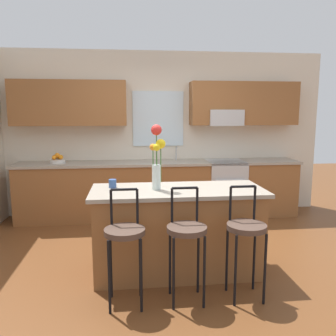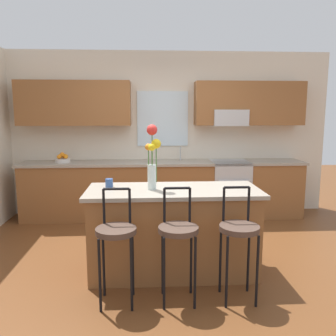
{
  "view_description": "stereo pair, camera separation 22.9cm",
  "coord_description": "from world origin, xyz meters",
  "px_view_note": "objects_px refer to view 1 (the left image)",
  "views": [
    {
      "loc": [
        -0.49,
        -3.83,
        1.72
      ],
      "look_at": [
        0.0,
        0.55,
        1.0
      ],
      "focal_mm": 37.1,
      "sensor_mm": 36.0,
      "label": 1
    },
    {
      "loc": [
        -0.26,
        -3.85,
        1.72
      ],
      "look_at": [
        0.0,
        0.55,
        1.0
      ],
      "focal_mm": 37.1,
      "sensor_mm": 36.0,
      "label": 2
    }
  ],
  "objects_px": {
    "kitchen_island": "(177,231)",
    "bar_stool_middle": "(187,234)",
    "flower_vase": "(157,155)",
    "oven_range": "(225,188)",
    "bar_stool_near": "(125,237)",
    "bar_stool_far": "(246,232)",
    "mug_ceramic": "(113,184)",
    "fruit_bowl_oranges": "(57,160)"
  },
  "relations": [
    {
      "from": "kitchen_island",
      "to": "flower_vase",
      "type": "relative_size",
      "value": 2.7
    },
    {
      "from": "flower_vase",
      "to": "fruit_bowl_oranges",
      "type": "relative_size",
      "value": 2.79
    },
    {
      "from": "bar_stool_middle",
      "to": "bar_stool_near",
      "type": "bearing_deg",
      "value": 180.0
    },
    {
      "from": "oven_range",
      "to": "kitchen_island",
      "type": "xyz_separation_m",
      "value": [
        -1.08,
        -2.0,
        0.0
      ]
    },
    {
      "from": "kitchen_island",
      "to": "bar_stool_far",
      "type": "distance_m",
      "value": 0.82
    },
    {
      "from": "oven_range",
      "to": "bar_stool_near",
      "type": "height_order",
      "value": "bar_stool_near"
    },
    {
      "from": "flower_vase",
      "to": "bar_stool_near",
      "type": "bearing_deg",
      "value": -120.09
    },
    {
      "from": "kitchen_island",
      "to": "bar_stool_middle",
      "type": "height_order",
      "value": "bar_stool_middle"
    },
    {
      "from": "mug_ceramic",
      "to": "kitchen_island",
      "type": "bearing_deg",
      "value": -10.7
    },
    {
      "from": "bar_stool_near",
      "to": "bar_stool_far",
      "type": "height_order",
      "value": "same"
    },
    {
      "from": "oven_range",
      "to": "bar_stool_far",
      "type": "height_order",
      "value": "bar_stool_far"
    },
    {
      "from": "oven_range",
      "to": "bar_stool_middle",
      "type": "height_order",
      "value": "bar_stool_middle"
    },
    {
      "from": "bar_stool_middle",
      "to": "mug_ceramic",
      "type": "distance_m",
      "value": 1.04
    },
    {
      "from": "kitchen_island",
      "to": "mug_ceramic",
      "type": "relative_size",
      "value": 20.08
    },
    {
      "from": "kitchen_island",
      "to": "bar_stool_middle",
      "type": "relative_size",
      "value": 1.73
    },
    {
      "from": "oven_range",
      "to": "fruit_bowl_oranges",
      "type": "relative_size",
      "value": 3.83
    },
    {
      "from": "oven_range",
      "to": "bar_stool_middle",
      "type": "xyz_separation_m",
      "value": [
        -1.08,
        -2.58,
        0.18
      ]
    },
    {
      "from": "kitchen_island",
      "to": "mug_ceramic",
      "type": "xyz_separation_m",
      "value": [
        -0.68,
        0.13,
        0.5
      ]
    },
    {
      "from": "oven_range",
      "to": "flower_vase",
      "type": "height_order",
      "value": "flower_vase"
    },
    {
      "from": "bar_stool_near",
      "to": "bar_stool_far",
      "type": "relative_size",
      "value": 1.0
    },
    {
      "from": "oven_range",
      "to": "bar_stool_near",
      "type": "xyz_separation_m",
      "value": [
        -1.63,
        -2.58,
        0.18
      ]
    },
    {
      "from": "oven_range",
      "to": "flower_vase",
      "type": "bearing_deg",
      "value": -122.79
    },
    {
      "from": "kitchen_island",
      "to": "bar_stool_far",
      "type": "height_order",
      "value": "bar_stool_far"
    },
    {
      "from": "oven_range",
      "to": "bar_stool_near",
      "type": "relative_size",
      "value": 0.88
    },
    {
      "from": "bar_stool_near",
      "to": "flower_vase",
      "type": "bearing_deg",
      "value": 59.91
    },
    {
      "from": "flower_vase",
      "to": "fruit_bowl_oranges",
      "type": "height_order",
      "value": "flower_vase"
    },
    {
      "from": "kitchen_island",
      "to": "bar_stool_middle",
      "type": "xyz_separation_m",
      "value": [
        -0.0,
        -0.59,
        0.17
      ]
    },
    {
      "from": "kitchen_island",
      "to": "bar_stool_far",
      "type": "xyz_separation_m",
      "value": [
        0.55,
        -0.59,
        0.17
      ]
    },
    {
      "from": "oven_range",
      "to": "bar_stool_middle",
      "type": "relative_size",
      "value": 0.88
    },
    {
      "from": "flower_vase",
      "to": "mug_ceramic",
      "type": "height_order",
      "value": "flower_vase"
    },
    {
      "from": "bar_stool_far",
      "to": "mug_ceramic",
      "type": "relative_size",
      "value": 11.58
    },
    {
      "from": "mug_ceramic",
      "to": "bar_stool_middle",
      "type": "bearing_deg",
      "value": -46.43
    },
    {
      "from": "mug_ceramic",
      "to": "fruit_bowl_oranges",
      "type": "bearing_deg",
      "value": 116.34
    },
    {
      "from": "kitchen_island",
      "to": "mug_ceramic",
      "type": "bearing_deg",
      "value": 169.3
    },
    {
      "from": "oven_range",
      "to": "fruit_bowl_oranges",
      "type": "height_order",
      "value": "fruit_bowl_oranges"
    },
    {
      "from": "mug_ceramic",
      "to": "fruit_bowl_oranges",
      "type": "height_order",
      "value": "fruit_bowl_oranges"
    },
    {
      "from": "oven_range",
      "to": "bar_stool_near",
      "type": "distance_m",
      "value": 3.06
    },
    {
      "from": "bar_stool_middle",
      "to": "fruit_bowl_oranges",
      "type": "relative_size",
      "value": 4.34
    },
    {
      "from": "bar_stool_middle",
      "to": "bar_stool_far",
      "type": "height_order",
      "value": "same"
    },
    {
      "from": "flower_vase",
      "to": "bar_stool_far",
      "type": "bearing_deg",
      "value": -36.91
    },
    {
      "from": "fruit_bowl_oranges",
      "to": "flower_vase",
      "type": "bearing_deg",
      "value": -55.43
    },
    {
      "from": "mug_ceramic",
      "to": "flower_vase",
      "type": "bearing_deg",
      "value": -16.64
    }
  ]
}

